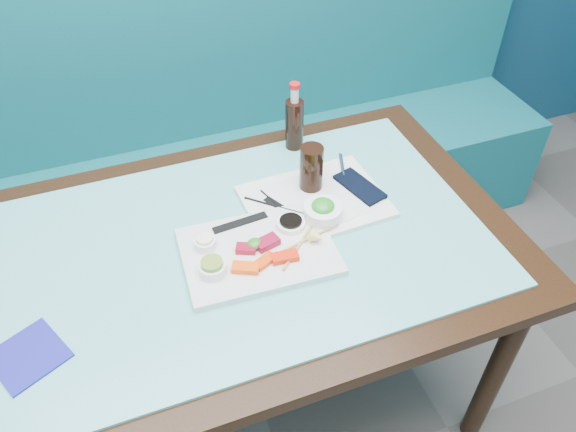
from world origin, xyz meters
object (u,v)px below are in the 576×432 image
object	(u,v)px
sashimi_plate	(258,252)
serving_tray	(315,201)
seaweed_bowl	(323,212)
dining_table	(247,265)
booth_bench	(188,169)
cola_bottle_body	(294,125)
cola_glass	(311,168)
blue_napkin	(28,356)

from	to	relation	value
sashimi_plate	serving_tray	size ratio (longest dim) A/B	1.00
serving_tray	seaweed_bowl	size ratio (longest dim) A/B	3.69
dining_table	sashimi_plate	size ratio (longest dim) A/B	3.75
booth_bench	sashimi_plate	xyz separation A→B (m)	(0.02, -0.89, 0.39)
sashimi_plate	seaweed_bowl	bearing A→B (deg)	18.10
booth_bench	dining_table	xyz separation A→B (m)	(0.00, -0.84, 0.29)
cola_bottle_body	booth_bench	bearing A→B (deg)	118.14
sashimi_plate	cola_glass	size ratio (longest dim) A/B	2.81
dining_table	sashimi_plate	bearing A→B (deg)	-71.63
serving_tray	blue_napkin	xyz separation A→B (m)	(-0.75, -0.24, -0.00)
seaweed_bowl	serving_tray	bearing A→B (deg)	82.41
dining_table	blue_napkin	xyz separation A→B (m)	(-0.53, -0.16, 0.09)
cola_bottle_body	sashimi_plate	bearing A→B (deg)	-121.99
cola_glass	serving_tray	bearing A→B (deg)	-100.30
blue_napkin	seaweed_bowl	bearing A→B (deg)	12.29
cola_glass	blue_napkin	distance (m)	0.82
dining_table	seaweed_bowl	distance (m)	0.25
sashimi_plate	cola_bottle_body	size ratio (longest dim) A/B	2.37
cola_glass	cola_bottle_body	xyz separation A→B (m)	(0.03, 0.21, -0.00)
serving_tray	cola_bottle_body	world-z (taller)	cola_bottle_body
booth_bench	serving_tray	size ratio (longest dim) A/B	8.05
cola_bottle_body	cola_glass	bearing A→B (deg)	-98.67
booth_bench	seaweed_bowl	size ratio (longest dim) A/B	29.69
booth_bench	cola_glass	bearing A→B (deg)	-71.83
sashimi_plate	cola_glass	bearing A→B (deg)	43.30
seaweed_bowl	blue_napkin	xyz separation A→B (m)	(-0.74, -0.16, -0.03)
cola_glass	blue_napkin	bearing A→B (deg)	-159.08
dining_table	cola_bottle_body	distance (m)	0.47
sashimi_plate	cola_bottle_body	bearing A→B (deg)	60.94
seaweed_bowl	cola_glass	bearing A→B (deg)	81.25
booth_bench	cola_bottle_body	distance (m)	0.73
serving_tray	cola_glass	size ratio (longest dim) A/B	2.80
serving_tray	blue_napkin	bearing A→B (deg)	-165.01
sashimi_plate	dining_table	bearing A→B (deg)	111.30
cola_bottle_body	dining_table	bearing A→B (deg)	-127.83
serving_tray	blue_napkin	world-z (taller)	serving_tray
dining_table	blue_napkin	distance (m)	0.56
dining_table	blue_napkin	bearing A→B (deg)	-162.88
booth_bench	cola_bottle_body	bearing A→B (deg)	-61.86
dining_table	blue_napkin	world-z (taller)	blue_napkin
cola_bottle_body	blue_napkin	size ratio (longest dim) A/B	1.14
sashimi_plate	cola_bottle_body	distance (m)	0.47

